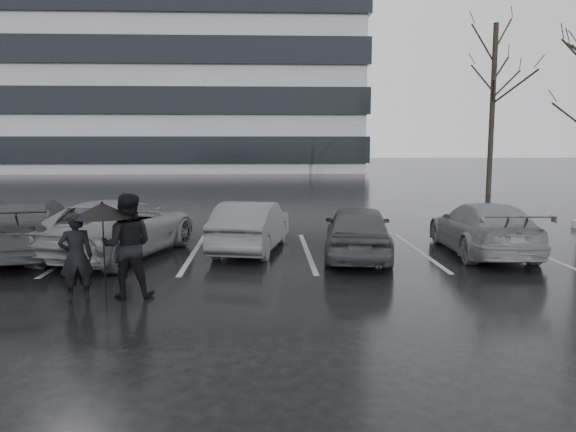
{
  "coord_description": "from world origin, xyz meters",
  "views": [
    {
      "loc": [
        -0.45,
        -11.13,
        2.73
      ],
      "look_at": [
        0.06,
        1.0,
        1.1
      ],
      "focal_mm": 35.0,
      "sensor_mm": 36.0,
      "label": 1
    }
  ],
  "objects_px": {
    "car_east": "(483,228)",
    "pedestrian_right": "(127,246)",
    "pedestrian_left": "(76,257)",
    "car_main": "(358,231)",
    "tree_north": "(492,110)",
    "car_west_c": "(30,227)",
    "car_west_a": "(251,226)",
    "car_west_b": "(118,228)"
  },
  "relations": [
    {
      "from": "car_west_c",
      "to": "pedestrian_left",
      "type": "xyz_separation_m",
      "value": [
        2.39,
        -3.96,
        0.07
      ]
    },
    {
      "from": "car_main",
      "to": "car_west_c",
      "type": "relative_size",
      "value": 0.78
    },
    {
      "from": "tree_north",
      "to": "car_main",
      "type": "bearing_deg",
      "value": -121.25
    },
    {
      "from": "car_west_b",
      "to": "pedestrian_right",
      "type": "xyz_separation_m",
      "value": [
        1.11,
        -3.66,
        0.24
      ]
    },
    {
      "from": "car_west_b",
      "to": "car_west_a",
      "type": "bearing_deg",
      "value": -155.07
    },
    {
      "from": "car_main",
      "to": "car_east",
      "type": "distance_m",
      "value": 3.15
    },
    {
      "from": "car_main",
      "to": "tree_north",
      "type": "xyz_separation_m",
      "value": [
        9.28,
        15.29,
        3.61
      ]
    },
    {
      "from": "car_east",
      "to": "pedestrian_right",
      "type": "bearing_deg",
      "value": 26.92
    },
    {
      "from": "pedestrian_right",
      "to": "car_main",
      "type": "bearing_deg",
      "value": -149.79
    },
    {
      "from": "car_west_c",
      "to": "tree_north",
      "type": "height_order",
      "value": "tree_north"
    },
    {
      "from": "car_west_a",
      "to": "car_east",
      "type": "bearing_deg",
      "value": -175.06
    },
    {
      "from": "pedestrian_right",
      "to": "car_east",
      "type": "bearing_deg",
      "value": -159.62
    },
    {
      "from": "car_main",
      "to": "pedestrian_left",
      "type": "xyz_separation_m",
      "value": [
        -5.38,
        -3.35,
        0.13
      ]
    },
    {
      "from": "car_west_a",
      "to": "car_main",
      "type": "bearing_deg",
      "value": 169.46
    },
    {
      "from": "pedestrian_left",
      "to": "car_west_a",
      "type": "bearing_deg",
      "value": -145.25
    },
    {
      "from": "car_west_b",
      "to": "tree_north",
      "type": "xyz_separation_m",
      "value": [
        14.96,
        14.75,
        3.57
      ]
    },
    {
      "from": "car_west_c",
      "to": "pedestrian_right",
      "type": "xyz_separation_m",
      "value": [
        3.2,
        -3.73,
        0.22
      ]
    },
    {
      "from": "car_main",
      "to": "car_east",
      "type": "bearing_deg",
      "value": -165.05
    },
    {
      "from": "car_main",
      "to": "car_east",
      "type": "height_order",
      "value": "car_main"
    },
    {
      "from": "car_east",
      "to": "pedestrian_left",
      "type": "xyz_separation_m",
      "value": [
        -8.51,
        -3.73,
        0.14
      ]
    },
    {
      "from": "car_east",
      "to": "pedestrian_right",
      "type": "xyz_separation_m",
      "value": [
        -7.69,
        -3.5,
        0.29
      ]
    },
    {
      "from": "tree_north",
      "to": "car_west_b",
      "type": "bearing_deg",
      "value": -135.41
    },
    {
      "from": "car_east",
      "to": "pedestrian_right",
      "type": "distance_m",
      "value": 8.46
    },
    {
      "from": "car_west_a",
      "to": "tree_north",
      "type": "xyz_separation_m",
      "value": [
        11.79,
        14.29,
        3.63
      ]
    },
    {
      "from": "car_west_b",
      "to": "car_west_c",
      "type": "bearing_deg",
      "value": 15.05
    },
    {
      "from": "car_main",
      "to": "car_west_a",
      "type": "bearing_deg",
      "value": -13.78
    },
    {
      "from": "pedestrian_right",
      "to": "tree_north",
      "type": "xyz_separation_m",
      "value": [
        13.85,
        18.41,
        3.33
      ]
    },
    {
      "from": "car_west_a",
      "to": "tree_north",
      "type": "height_order",
      "value": "tree_north"
    },
    {
      "from": "car_main",
      "to": "pedestrian_left",
      "type": "relative_size",
      "value": 2.44
    },
    {
      "from": "car_main",
      "to": "car_west_b",
      "type": "distance_m",
      "value": 5.71
    },
    {
      "from": "car_west_b",
      "to": "pedestrian_left",
      "type": "height_order",
      "value": "pedestrian_left"
    },
    {
      "from": "tree_north",
      "to": "car_west_c",
      "type": "bearing_deg",
      "value": -139.26
    },
    {
      "from": "car_east",
      "to": "tree_north",
      "type": "xyz_separation_m",
      "value": [
        6.15,
        14.91,
        3.62
      ]
    },
    {
      "from": "car_east",
      "to": "car_main",
      "type": "bearing_deg",
      "value": 9.46
    },
    {
      "from": "car_west_b",
      "to": "car_west_c",
      "type": "height_order",
      "value": "car_west_c"
    },
    {
      "from": "car_west_b",
      "to": "car_east",
      "type": "height_order",
      "value": "car_west_b"
    },
    {
      "from": "car_west_b",
      "to": "tree_north",
      "type": "relative_size",
      "value": 0.57
    },
    {
      "from": "car_west_a",
      "to": "car_west_c",
      "type": "distance_m",
      "value": 5.28
    },
    {
      "from": "car_main",
      "to": "pedestrian_right",
      "type": "xyz_separation_m",
      "value": [
        -4.57,
        -3.12,
        0.28
      ]
    },
    {
      "from": "pedestrian_left",
      "to": "tree_north",
      "type": "relative_size",
      "value": 0.18
    },
    {
      "from": "pedestrian_right",
      "to": "tree_north",
      "type": "bearing_deg",
      "value": -131.04
    },
    {
      "from": "car_west_c",
      "to": "pedestrian_left",
      "type": "distance_m",
      "value": 4.63
    }
  ]
}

